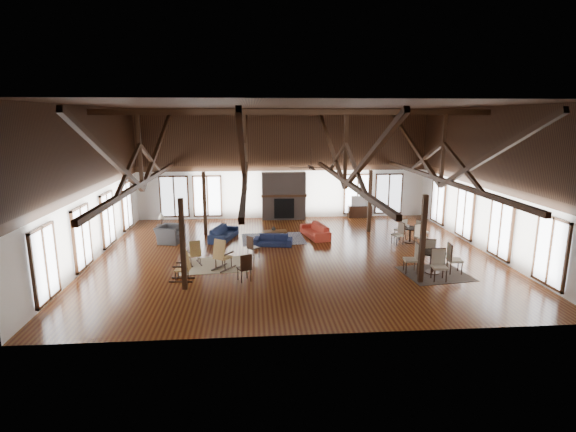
{
  "coord_description": "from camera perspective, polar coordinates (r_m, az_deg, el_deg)",
  "views": [
    {
      "loc": [
        -1.71,
        -17.72,
        5.58
      ],
      "look_at": [
        -0.21,
        1.0,
        1.41
      ],
      "focal_mm": 28.0,
      "sensor_mm": 36.0,
      "label": 1
    }
  ],
  "objects": [
    {
      "name": "armchair",
      "position": [
        21.01,
        -14.75,
        -2.23
      ],
      "size": [
        1.4,
        1.29,
        0.77
      ],
      "primitive_type": "imported",
      "rotation": [
        0.0,
        0.0,
        1.31
      ],
      "color": "#323335",
      "rests_on": "floor"
    },
    {
      "name": "vase",
      "position": [
        20.84,
        -1.84,
        -1.56
      ],
      "size": [
        0.21,
        0.21,
        0.21
      ],
      "primitive_type": "imported",
      "rotation": [
        0.0,
        0.0,
        0.06
      ],
      "color": "#B2B2B2",
      "rests_on": "coffee_table"
    },
    {
      "name": "rug_tan",
      "position": [
        17.58,
        -9.41,
        -6.15
      ],
      "size": [
        2.7,
        2.21,
        0.01
      ],
      "primitive_type": "cube",
      "rotation": [
        0.0,
        0.0,
        0.09
      ],
      "color": "tan",
      "rests_on": "floor"
    },
    {
      "name": "sofa_navy_front",
      "position": [
        19.85,
        -1.89,
        -3.09
      ],
      "size": [
        1.75,
        0.92,
        0.49
      ],
      "primitive_type": "imported",
      "rotation": [
        0.0,
        0.0,
        -0.17
      ],
      "color": "#171F41",
      "rests_on": "floor"
    },
    {
      "name": "wall_back",
      "position": [
        24.91,
        -0.61,
        6.56
      ],
      "size": [
        16.0,
        0.02,
        6.0
      ],
      "primitive_type": "cube",
      "color": "silver",
      "rests_on": "floor"
    },
    {
      "name": "rocking_chair_a",
      "position": [
        17.62,
        -11.75,
        -4.66
      ],
      "size": [
        0.64,
        0.85,
        0.97
      ],
      "rotation": [
        0.0,
        0.0,
        0.36
      ],
      "color": "olive",
      "rests_on": "floor"
    },
    {
      "name": "wall_right",
      "position": [
        20.36,
        24.02,
        4.15
      ],
      "size": [
        0.02,
        14.0,
        6.0
      ],
      "primitive_type": "cube",
      "color": "silver",
      "rests_on": "floor"
    },
    {
      "name": "wall_front",
      "position": [
        11.15,
        4.37,
        -0.89
      ],
      "size": [
        16.0,
        0.02,
        6.0
      ],
      "primitive_type": "cube",
      "color": "silver",
      "rests_on": "floor"
    },
    {
      "name": "coffee_table",
      "position": [
        20.8,
        -1.63,
        -2.05
      ],
      "size": [
        1.11,
        0.62,
        0.41
      ],
      "rotation": [
        0.0,
        0.0,
        0.08
      ],
      "color": "brown",
      "rests_on": "floor"
    },
    {
      "name": "tv_console",
      "position": [
        25.74,
        9.07,
        0.58
      ],
      "size": [
        1.31,
        0.49,
        0.66
      ],
      "primitive_type": "cube",
      "color": "black",
      "rests_on": "floor"
    },
    {
      "name": "rocking_chair_c",
      "position": [
        16.03,
        -13.03,
        -6.32
      ],
      "size": [
        0.85,
        0.5,
        1.05
      ],
      "rotation": [
        0.0,
        0.0,
        1.49
      ],
      "color": "olive",
      "rests_on": "floor"
    },
    {
      "name": "sofa_orange",
      "position": [
        21.28,
        3.47,
        -1.87
      ],
      "size": [
        2.21,
        1.26,
        0.61
      ],
      "primitive_type": "imported",
      "rotation": [
        0.0,
        0.0,
        -1.34
      ],
      "color": "#B33222",
      "rests_on": "floor"
    },
    {
      "name": "rug_navy",
      "position": [
        20.98,
        -1.89,
        -2.9
      ],
      "size": [
        2.98,
        2.29,
        0.01
      ],
      "primitive_type": "cube",
      "rotation": [
        0.0,
        0.0,
        0.05
      ],
      "color": "#1A244B",
      "rests_on": "floor"
    },
    {
      "name": "post_grid",
      "position": [
        18.25,
        0.92,
        -0.32
      ],
      "size": [
        8.16,
        7.16,
        3.05
      ],
      "color": "black",
      "rests_on": "floor"
    },
    {
      "name": "rocking_chair_b",
      "position": [
        16.88,
        -8.44,
        -4.96
      ],
      "size": [
        0.91,
        1.02,
        1.17
      ],
      "rotation": [
        0.0,
        0.0,
        -0.61
      ],
      "color": "olive",
      "rests_on": "floor"
    },
    {
      "name": "side_chair_a",
      "position": [
        18.08,
        -4.63,
        -3.73
      ],
      "size": [
        0.55,
        0.55,
        0.92
      ],
      "rotation": [
        0.0,
        0.0,
        -0.88
      ],
      "color": "black",
      "rests_on": "floor"
    },
    {
      "name": "television",
      "position": [
        25.62,
        9.1,
        1.94
      ],
      "size": [
        1.03,
        0.18,
        0.59
      ],
      "primitive_type": "imported",
      "rotation": [
        0.0,
        0.0,
        0.05
      ],
      "color": "#B2B2B2",
      "rests_on": "tv_console"
    },
    {
      "name": "cafe_table_near",
      "position": [
        17.18,
        17.93,
        -5.14
      ],
      "size": [
        2.14,
        2.14,
        1.1
      ],
      "rotation": [
        0.0,
        0.0,
        -0.11
      ],
      "color": "black",
      "rests_on": "floor"
    },
    {
      "name": "rug_dark",
      "position": [
        17.27,
        18.16,
        -6.97
      ],
      "size": [
        2.47,
        2.29,
        0.01
      ],
      "primitive_type": "cube",
      "rotation": [
        0.0,
        0.0,
        0.12
      ],
      "color": "black",
      "rests_on": "floor"
    },
    {
      "name": "floor",
      "position": [
        18.65,
        0.91,
        -4.9
      ],
      "size": [
        16.0,
        16.0,
        0.0
      ],
      "primitive_type": "plane",
      "color": "#603414",
      "rests_on": "ground"
    },
    {
      "name": "ceiling_fan",
      "position": [
        16.96,
        2.96,
        6.25
      ],
      "size": [
        1.6,
        1.6,
        0.75
      ],
      "color": "black",
      "rests_on": "roof_truss"
    },
    {
      "name": "side_table_lamp",
      "position": [
        21.75,
        -15.7,
        -1.56
      ],
      "size": [
        0.48,
        0.48,
        1.23
      ],
      "color": "black",
      "rests_on": "floor"
    },
    {
      "name": "wall_left",
      "position": [
        18.98,
        -23.93,
        3.62
      ],
      "size": [
        0.02,
        14.0,
        6.0
      ],
      "primitive_type": "cube",
      "color": "silver",
      "rests_on": "floor"
    },
    {
      "name": "roof_truss",
      "position": [
        17.87,
        0.95,
        7.53
      ],
      "size": [
        15.6,
        14.07,
        3.14
      ],
      "color": "black",
      "rests_on": "wall_back"
    },
    {
      "name": "ceiling",
      "position": [
        17.8,
        0.97,
        13.86
      ],
      "size": [
        16.0,
        14.0,
        0.02
      ],
      "primitive_type": "cube",
      "color": "black",
      "rests_on": "wall_back"
    },
    {
      "name": "cup_far",
      "position": [
        20.99,
        14.99,
        -1.25
      ],
      "size": [
        0.16,
        0.16,
        0.1
      ],
      "primitive_type": "imported",
      "rotation": [
        0.0,
        0.0,
        0.3
      ],
      "color": "#B2B2B2",
      "rests_on": "cafe_table_far"
    },
    {
      "name": "sofa_navy_left",
      "position": [
        21.06,
        -8.17,
        -2.16
      ],
      "size": [
        2.14,
        1.35,
        0.58
      ],
      "primitive_type": "imported",
      "rotation": [
        0.0,
        0.0,
        1.26
      ],
      "color": "#16203D",
      "rests_on": "floor"
    },
    {
      "name": "cafe_table_far",
      "position": [
        21.0,
        15.26,
        -1.99
      ],
      "size": [
        1.88,
        1.88,
        0.96
      ],
      "rotation": [
        0.0,
        0.0,
        0.34
      ],
      "color": "black",
      "rests_on": "floor"
    },
    {
      "name": "fireplace",
      "position": [
        24.82,
        -0.55,
        2.55
      ],
      "size": [
        2.5,
        0.69,
        2.6
      ],
      "color": "brown",
      "rests_on": "floor"
    },
    {
      "name": "side_chair_b",
      "position": [
        15.56,
        -5.46,
        -6.29
      ],
      "size": [
        0.55,
        0.55,
        1.0
      ],
      "rotation": [
        0.0,
        0.0,
        0.4
      ],
      "color": "black",
      "rests_on": "floor"
    },
    {
      "name": "cup_near",
      "position": [
        17.18,
        18.18,
        -4.12
      ],
      "size": [
        0.14,
        0.14,
        0.11
      ],
      "primitive_type": "imported",
      "rotation": [
        0.0,
        0.0,
        0.03
      ],
      "color": "#B2B2B2",
      "rests_on": "cafe_table_near"
    }
  ]
}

